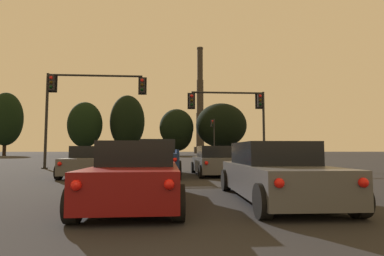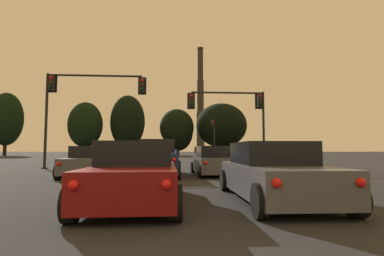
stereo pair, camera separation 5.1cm
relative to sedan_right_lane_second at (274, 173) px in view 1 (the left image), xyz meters
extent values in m
cube|color=#4C4F54|center=(0.00, -0.05, -0.14)|extent=(1.87, 4.63, 0.70)
cube|color=black|center=(0.00, 0.18, 0.48)|extent=(1.65, 2.22, 0.55)
cylinder|color=black|center=(-0.85, 1.86, -0.35)|extent=(0.23, 0.64, 0.64)
cylinder|color=black|center=(0.91, 1.83, -0.35)|extent=(0.23, 0.64, 0.64)
cylinder|color=black|center=(-0.91, -1.94, -0.35)|extent=(0.23, 0.64, 0.64)
cylinder|color=black|center=(0.85, -1.97, -0.35)|extent=(0.23, 0.64, 0.64)
sphere|color=red|center=(-0.76, -2.36, 0.01)|extent=(0.17, 0.17, 0.17)
sphere|color=red|center=(0.68, -2.38, 0.01)|extent=(0.17, 0.17, 0.17)
cube|color=maroon|center=(-3.31, -0.10, -0.14)|extent=(1.83, 4.61, 0.70)
cube|color=black|center=(-3.31, 0.13, 0.48)|extent=(1.63, 2.21, 0.55)
cylinder|color=black|center=(-4.20, 1.80, -0.35)|extent=(0.22, 0.64, 0.64)
cylinder|color=black|center=(-2.44, 1.81, -0.35)|extent=(0.22, 0.64, 0.64)
cylinder|color=black|center=(-4.17, -2.00, -0.35)|extent=(0.22, 0.64, 0.64)
cylinder|color=black|center=(-2.41, -1.99, -0.35)|extent=(0.22, 0.64, 0.64)
sphere|color=red|center=(-4.01, -2.42, 0.01)|extent=(0.17, 0.17, 0.17)
sphere|color=red|center=(-2.57, -2.41, 0.01)|extent=(0.17, 0.17, 0.17)
cube|color=#4C4F54|center=(-0.38, 7.59, -0.14)|extent=(1.84, 4.05, 0.72)
cube|color=black|center=(-0.37, 7.19, 0.49)|extent=(1.62, 1.95, 0.55)
cylinder|color=black|center=(-1.27, 9.19, -0.37)|extent=(0.24, 0.61, 0.60)
cylinder|color=black|center=(0.41, 9.24, -0.37)|extent=(0.24, 0.61, 0.60)
cylinder|color=black|center=(-1.17, 5.94, -0.37)|extent=(0.24, 0.61, 0.60)
cylinder|color=black|center=(0.51, 5.99, -0.37)|extent=(0.24, 0.61, 0.60)
sphere|color=red|center=(-1.00, 5.55, 0.02)|extent=(0.17, 0.17, 0.17)
sphere|color=red|center=(0.36, 5.59, 0.02)|extent=(0.17, 0.17, 0.17)
cube|color=navy|center=(-3.20, 7.52, -0.01)|extent=(2.05, 5.42, 0.88)
cube|color=black|center=(-3.21, 9.28, 0.79)|extent=(1.86, 1.82, 0.72)
cube|color=navy|center=(-4.12, 6.13, 0.51)|extent=(0.12, 2.43, 0.16)
cube|color=navy|center=(-2.25, 6.15, 0.51)|extent=(0.12, 2.43, 0.16)
cylinder|color=black|center=(-4.20, 9.71, -0.27)|extent=(0.23, 0.80, 0.80)
cylinder|color=black|center=(-2.24, 9.73, -0.27)|extent=(0.23, 0.80, 0.80)
cylinder|color=black|center=(-4.16, 5.31, -0.27)|extent=(0.23, 0.80, 0.80)
cylinder|color=black|center=(-2.20, 5.33, -0.27)|extent=(0.23, 0.80, 0.80)
sphere|color=red|center=(-3.99, 4.79, 0.19)|extent=(0.17, 0.17, 0.17)
sphere|color=red|center=(-2.35, 4.81, 0.19)|extent=(0.17, 0.17, 0.17)
cube|color=#4C4F54|center=(-6.35, 7.63, -0.14)|extent=(1.93, 4.65, 0.70)
cube|color=black|center=(-6.36, 7.86, 0.48)|extent=(1.68, 2.25, 0.55)
cylinder|color=black|center=(-7.29, 9.50, -0.35)|extent=(0.24, 0.65, 0.64)
cylinder|color=black|center=(-5.53, 9.55, -0.35)|extent=(0.24, 0.65, 0.64)
cylinder|color=black|center=(-7.18, 5.70, -0.35)|extent=(0.24, 0.65, 0.64)
cylinder|color=black|center=(-5.42, 5.76, -0.35)|extent=(0.24, 0.65, 0.64)
sphere|color=red|center=(-7.01, 5.29, 0.01)|extent=(0.17, 0.17, 0.17)
sphere|color=red|center=(-5.57, 5.33, 0.01)|extent=(0.17, 0.17, 0.17)
cylinder|color=black|center=(4.53, 40.19, 2.47)|extent=(0.18, 0.18, 6.28)
cylinder|color=black|center=(4.53, 40.19, -0.62)|extent=(0.40, 0.40, 0.10)
cube|color=black|center=(4.24, 40.19, 4.95)|extent=(0.34, 0.34, 1.04)
cube|color=black|center=(4.24, 40.37, 4.95)|extent=(0.58, 0.03, 1.25)
sphere|color=red|center=(4.24, 40.00, 5.27)|extent=(0.22, 0.22, 0.22)
sphere|color=#352604|center=(4.24, 40.00, 4.95)|extent=(0.22, 0.22, 0.22)
sphere|color=black|center=(4.24, 40.00, 4.62)|extent=(0.22, 0.22, 0.22)
cylinder|color=black|center=(-10.93, 13.62, 2.59)|extent=(0.18, 0.18, 6.51)
cylinder|color=black|center=(-10.93, 13.62, -0.62)|extent=(0.40, 0.40, 0.10)
cube|color=black|center=(-10.64, 13.62, 5.17)|extent=(0.34, 0.34, 1.04)
cube|color=black|center=(-10.64, 13.80, 5.17)|extent=(0.58, 0.03, 1.25)
sphere|color=red|center=(-10.64, 13.43, 5.49)|extent=(0.22, 0.22, 0.22)
sphere|color=#352604|center=(-10.64, 13.43, 5.17)|extent=(0.22, 0.22, 0.22)
sphere|color=black|center=(-10.64, 13.43, 4.85)|extent=(0.22, 0.22, 0.22)
cylinder|color=black|center=(-7.72, 13.62, 5.74)|extent=(6.42, 0.14, 0.14)
sphere|color=black|center=(-10.93, 13.62, 5.74)|extent=(0.18, 0.18, 0.18)
cube|color=black|center=(-4.51, 13.62, 5.10)|extent=(0.34, 0.34, 1.04)
cube|color=black|center=(-4.51, 13.80, 5.10)|extent=(0.58, 0.03, 1.25)
sphere|color=red|center=(-4.51, 13.43, 5.42)|extent=(0.22, 0.22, 0.22)
sphere|color=#352604|center=(-4.51, 13.43, 5.10)|extent=(0.22, 0.22, 0.22)
sphere|color=black|center=(-4.51, 13.43, 4.78)|extent=(0.22, 0.22, 0.22)
cylinder|color=black|center=(4.56, 14.95, 2.18)|extent=(0.18, 0.18, 5.70)
cylinder|color=black|center=(4.56, 14.95, -0.62)|extent=(0.40, 0.40, 0.10)
cube|color=black|center=(4.27, 14.95, 4.36)|extent=(0.34, 0.34, 1.04)
cube|color=black|center=(4.27, 15.13, 4.36)|extent=(0.58, 0.03, 1.25)
sphere|color=red|center=(4.27, 14.76, 4.68)|extent=(0.22, 0.22, 0.22)
sphere|color=#352604|center=(4.27, 14.76, 4.36)|extent=(0.22, 0.22, 0.22)
sphere|color=black|center=(4.27, 14.76, 4.04)|extent=(0.22, 0.22, 0.22)
cylinder|color=black|center=(1.80, 14.95, 4.93)|extent=(5.51, 0.14, 0.14)
sphere|color=black|center=(4.56, 14.95, 4.93)|extent=(0.18, 0.18, 0.18)
cube|color=black|center=(-0.95, 14.95, 4.29)|extent=(0.34, 0.34, 1.04)
cube|color=black|center=(-0.95, 15.13, 4.29)|extent=(0.58, 0.03, 1.25)
sphere|color=red|center=(-0.95, 14.76, 4.61)|extent=(0.22, 0.22, 0.22)
sphere|color=#352604|center=(-0.95, 14.76, 4.29)|extent=(0.22, 0.22, 0.22)
sphere|color=black|center=(-0.95, 14.76, 3.97)|extent=(0.22, 0.22, 0.22)
cylinder|color=#2B2722|center=(10.22, 118.18, 0.70)|extent=(5.32, 5.32, 2.73)
cylinder|color=#332D28|center=(10.22, 118.18, 9.19)|extent=(3.33, 3.33, 14.26)
cylinder|color=#332D28|center=(10.22, 118.18, 23.46)|extent=(2.86, 2.86, 14.26)
cylinder|color=#332D28|center=(10.22, 118.18, 37.72)|extent=(2.39, 2.39, 14.26)
cylinder|color=#38322C|center=(10.22, 118.18, 44.50)|extent=(2.68, 2.68, 0.70)
cylinder|color=black|center=(-0.92, 65.64, 1.04)|extent=(0.83, 0.83, 3.42)
ellipsoid|color=black|center=(-0.92, 65.64, 6.15)|extent=(8.32, 7.49, 9.06)
cylinder|color=black|center=(10.18, 66.10, 1.00)|extent=(1.26, 1.26, 3.34)
ellipsoid|color=black|center=(10.18, 66.10, 6.79)|extent=(12.60, 11.34, 10.98)
cylinder|color=black|center=(-13.81, 72.67, 1.09)|extent=(0.91, 0.91, 3.53)
ellipsoid|color=black|center=(-13.81, 72.67, 8.16)|extent=(9.08, 8.18, 14.13)
cylinder|color=black|center=(-24.01, 69.97, 1.05)|extent=(0.86, 0.86, 3.44)
ellipsoid|color=black|center=(-24.01, 69.97, 7.09)|extent=(8.59, 7.73, 11.52)
cylinder|color=black|center=(-0.61, 65.76, 0.46)|extent=(0.72, 0.72, 2.26)
ellipsoid|color=black|center=(-0.61, 65.76, 5.08)|extent=(7.25, 6.52, 9.29)
cylinder|color=black|center=(-41.32, 66.18, 1.30)|extent=(0.76, 0.76, 3.94)
ellipsoid|color=black|center=(-41.32, 66.18, 8.00)|extent=(7.63, 6.87, 12.61)
camera|label=1|loc=(-2.57, -7.23, 0.55)|focal=28.00mm
camera|label=2|loc=(-2.52, -7.24, 0.55)|focal=28.00mm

